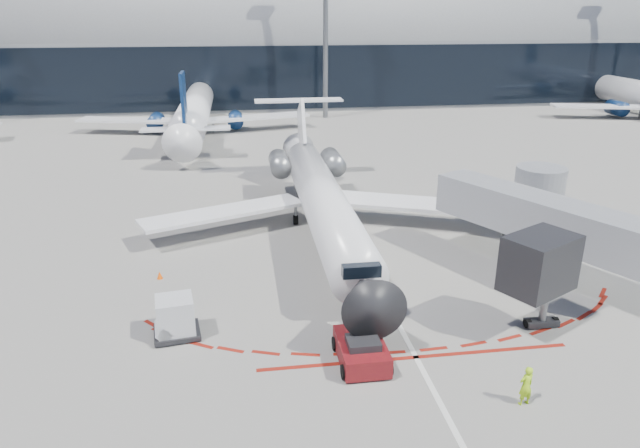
{
  "coord_description": "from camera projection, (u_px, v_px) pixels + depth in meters",
  "views": [
    {
      "loc": [
        -7.21,
        -32.06,
        14.33
      ],
      "look_at": [
        -2.68,
        -0.44,
        2.29
      ],
      "focal_mm": 32.0,
      "sensor_mm": 36.0,
      "label": 1
    }
  ],
  "objects": [
    {
      "name": "apron_centerline",
      "position": [
        355.0,
        241.0,
        37.56
      ],
      "size": [
        0.25,
        40.0,
        0.01
      ],
      "primitive_type": "cube",
      "color": "silver",
      "rests_on": "ground"
    },
    {
      "name": "pushback_tug",
      "position": [
        361.0,
        350.0,
        24.54
      ],
      "size": [
        2.16,
        5.02,
        1.3
      ],
      "rotation": [
        0.0,
        0.0,
        0.01
      ],
      "color": "#5B0D13",
      "rests_on": "ground"
    },
    {
      "name": "ground",
      "position": [
        361.0,
        254.0,
        35.71
      ],
      "size": [
        260.0,
        260.0,
        0.0
      ],
      "primitive_type": "plane",
      "color": "slate",
      "rests_on": "ground"
    },
    {
      "name": "ramp_worker",
      "position": [
        526.0,
        386.0,
        21.8
      ],
      "size": [
        0.68,
        0.52,
        1.68
      ],
      "primitive_type": "imported",
      "rotation": [
        0.0,
        0.0,
        3.35
      ],
      "color": "#B2EF19",
      "rests_on": "ground"
    },
    {
      "name": "light_mast_centre",
      "position": [
        326.0,
        24.0,
        76.43
      ],
      "size": [
        0.7,
        0.7,
        25.0
      ],
      "primitive_type": "cylinder",
      "color": "slate",
      "rests_on": "ground"
    },
    {
      "name": "safety_cone_left",
      "position": [
        160.0,
        275.0,
        32.3
      ],
      "size": [
        0.32,
        0.32,
        0.45
      ],
      "primitive_type": "cone",
      "color": "#FF5305",
      "rests_on": "ground"
    },
    {
      "name": "uld_container",
      "position": [
        176.0,
        318.0,
        26.36
      ],
      "size": [
        2.32,
        2.05,
        1.96
      ],
      "rotation": [
        0.0,
        0.0,
        0.14
      ],
      "color": "black",
      "rests_on": "ground"
    },
    {
      "name": "terminal_building",
      "position": [
        280.0,
        48.0,
        92.89
      ],
      "size": [
        150.0,
        24.15,
        24.0
      ],
      "color": "gray",
      "rests_on": "ground"
    },
    {
      "name": "apron_stop_bar",
      "position": [
        416.0,
        357.0,
        25.05
      ],
      "size": [
        14.0,
        0.25,
        0.01
      ],
      "primitive_type": "cube",
      "color": "maroon",
      "rests_on": "ground"
    },
    {
      "name": "jet_bridge",
      "position": [
        538.0,
        217.0,
        33.15
      ],
      "size": [
        10.03,
        15.2,
        4.9
      ],
      "color": "#9799A0",
      "rests_on": "ground"
    },
    {
      "name": "bg_airliner_1",
      "position": [
        193.0,
        88.0,
        69.7
      ],
      "size": [
        33.31,
        35.27,
        10.78
      ],
      "primitive_type": null,
      "color": "white",
      "rests_on": "ground"
    },
    {
      "name": "regional_jet",
      "position": [
        321.0,
        195.0,
        38.6
      ],
      "size": [
        24.49,
        30.19,
        7.56
      ],
      "color": "white",
      "rests_on": "ground"
    }
  ]
}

